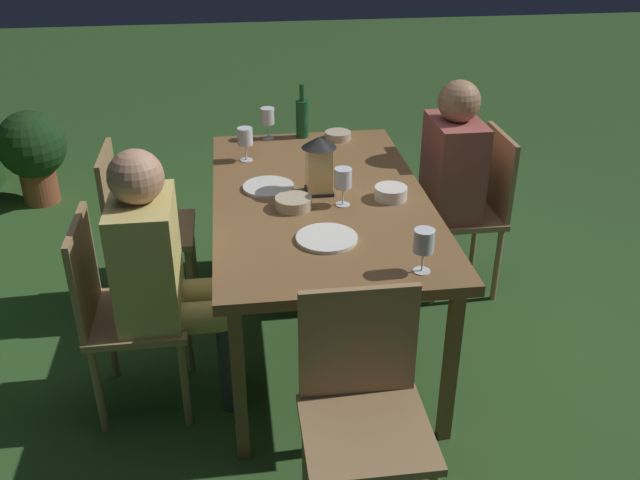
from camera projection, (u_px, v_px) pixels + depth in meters
name	position (u px, v px, depth m)	size (l,w,h in m)	color
ground_plane	(320.00, 334.00, 3.46)	(16.00, 16.00, 0.00)	#2D5123
dining_table	(320.00, 207.00, 3.13)	(1.67, 0.95, 0.76)	brown
chair_side_right_a	(120.00, 306.00, 2.80)	(0.42, 0.40, 0.87)	#9E7A51
person_in_mustard	(165.00, 271.00, 2.75)	(0.38, 0.47, 1.15)	tan
chair_side_left_b	(473.00, 204.00, 3.66)	(0.42, 0.40, 0.87)	#9E7A51
person_in_rust	(440.00, 179.00, 3.57)	(0.38, 0.47, 1.15)	#9E4C47
chair_head_near	(363.00, 406.00, 2.29)	(0.40, 0.42, 0.87)	#9E7A51
chair_side_right_b	(138.00, 223.00, 3.46)	(0.42, 0.40, 0.87)	#9E7A51
lantern_centerpiece	(320.00, 162.00, 3.06)	(0.15, 0.15, 0.27)	black
green_bottle_on_table	(302.00, 117.00, 3.73)	(0.07, 0.07, 0.29)	#144723
wine_glass_a	(245.00, 138.00, 3.42)	(0.08, 0.08, 0.17)	silver
wine_glass_b	(268.00, 117.00, 3.70)	(0.08, 0.08, 0.17)	silver
wine_glass_c	(343.00, 180.00, 2.96)	(0.08, 0.08, 0.17)	silver
wine_glass_d	(424.00, 243.00, 2.46)	(0.08, 0.08, 0.17)	silver
plate_a	(327.00, 238.00, 2.73)	(0.24, 0.24, 0.01)	white
plate_b	(268.00, 187.00, 3.17)	(0.23, 0.23, 0.01)	silver
bowl_olives	(391.00, 193.00, 3.06)	(0.14, 0.14, 0.06)	silver
bowl_bread	(294.00, 202.00, 2.97)	(0.16, 0.16, 0.05)	#BCAD8E
bowl_salad	(338.00, 135.00, 3.74)	(0.14, 0.14, 0.04)	#BCAD8E
potted_plant_by_hedge	(33.00, 150.00, 4.66)	(0.45, 0.45, 0.65)	brown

